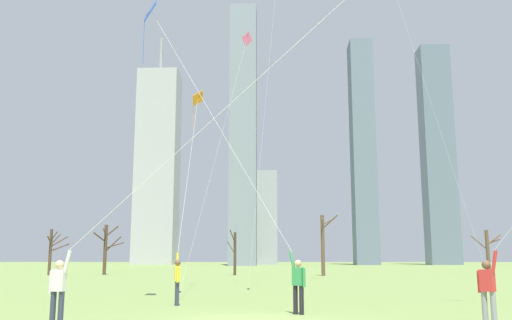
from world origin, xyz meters
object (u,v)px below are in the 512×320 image
(kite_flyer_midfield_center_teal, at_px, (122,226))
(kite_flyer_foreground_right_orange, at_px, (182,234))
(kite_flyer_midfield_right_blue, at_px, (258,209))
(distant_kite_low_near_trees_pink, at_px, (243,57))
(bare_tree_leftmost, at_px, (235,252))
(bare_tree_right_of_center, at_px, (488,251))
(bare_tree_center, at_px, (323,243))
(bare_tree_left_of_center, at_px, (106,247))
(bare_tree_rightmost, at_px, (52,250))

(kite_flyer_midfield_center_teal, height_order, kite_flyer_foreground_right_orange, kite_flyer_midfield_center_teal)
(kite_flyer_midfield_right_blue, distance_m, kite_flyer_foreground_right_orange, 5.24)
(distant_kite_low_near_trees_pink, bearing_deg, kite_flyer_midfield_right_blue, -84.06)
(distant_kite_low_near_trees_pink, distance_m, bare_tree_leftmost, 24.94)
(kite_flyer_foreground_right_orange, bearing_deg, bare_tree_right_of_center, 52.50)
(distant_kite_low_near_trees_pink, bearing_deg, kite_flyer_foreground_right_orange, -99.04)
(bare_tree_leftmost, relative_size, bare_tree_center, 0.76)
(kite_flyer_midfield_right_blue, xyz_separation_m, bare_tree_leftmost, (-3.67, 36.47, -1.04))
(kite_flyer_midfield_right_blue, bearing_deg, kite_flyer_foreground_right_orange, 127.85)
(kite_flyer_midfield_center_teal, xyz_separation_m, bare_tree_left_of_center, (-13.30, 40.99, 0.25))
(bare_tree_left_of_center, bearing_deg, bare_tree_center, -6.37)
(bare_tree_rightmost, bearing_deg, kite_flyer_foreground_right_orange, -59.82)
(kite_flyer_midfield_center_teal, xyz_separation_m, bare_tree_right_of_center, (23.35, 37.99, -0.19))
(bare_tree_center, bearing_deg, kite_flyer_midfield_center_teal, -102.09)
(kite_flyer_midfield_center_teal, xyz_separation_m, kite_flyer_foreground_right_orange, (0.21, 7.83, 0.11))
(distant_kite_low_near_trees_pink, xyz_separation_m, bare_tree_rightmost, (-20.02, 21.05, -11.56))
(bare_tree_right_of_center, bearing_deg, bare_tree_center, 177.73)
(bare_tree_leftmost, bearing_deg, bare_tree_center, -10.65)
(bare_tree_rightmost, bearing_deg, kite_flyer_midfield_center_teal, -65.27)
(bare_tree_leftmost, relative_size, bare_tree_right_of_center, 1.03)
(bare_tree_center, bearing_deg, bare_tree_left_of_center, 173.63)
(bare_tree_center, bearing_deg, kite_flyer_midfield_right_blue, -97.93)
(bare_tree_right_of_center, bearing_deg, bare_tree_rightmost, 178.06)
(kite_flyer_foreground_right_orange, relative_size, bare_tree_leftmost, 2.93)
(bare_tree_rightmost, bearing_deg, bare_tree_right_of_center, -1.94)
(distant_kite_low_near_trees_pink, height_order, bare_tree_rightmost, distant_kite_low_near_trees_pink)
(bare_tree_leftmost, bearing_deg, bare_tree_left_of_center, 176.48)
(kite_flyer_midfield_right_blue, bearing_deg, distant_kite_low_near_trees_pink, 95.94)
(kite_flyer_midfield_right_blue, distance_m, bare_tree_leftmost, 36.67)
(kite_flyer_foreground_right_orange, distance_m, bare_tree_rightmost, 36.51)
(bare_tree_rightmost, bearing_deg, distant_kite_low_near_trees_pink, -46.43)
(kite_flyer_midfield_center_teal, relative_size, distant_kite_low_near_trees_pink, 0.98)
(kite_flyer_foreground_right_orange, relative_size, distant_kite_low_near_trees_pink, 0.80)
(kite_flyer_midfield_center_teal, bearing_deg, kite_flyer_midfield_right_blue, 47.52)
(kite_flyer_midfield_center_teal, bearing_deg, bare_tree_left_of_center, 107.97)
(bare_tree_rightmost, bearing_deg, bare_tree_center, -1.74)
(bare_tree_left_of_center, xyz_separation_m, bare_tree_rightmost, (-4.84, -1.60, -0.28))
(kite_flyer_midfield_center_teal, xyz_separation_m, bare_tree_center, (8.26, 38.59, 0.55))
(distant_kite_low_near_trees_pink, distance_m, bare_tree_center, 23.90)
(kite_flyer_midfield_right_blue, height_order, distant_kite_low_near_trees_pink, distant_kite_low_near_trees_pink)
(kite_flyer_midfield_center_teal, distance_m, bare_tree_center, 39.46)
(distant_kite_low_near_trees_pink, height_order, bare_tree_center, distant_kite_low_near_trees_pink)
(bare_tree_leftmost, distance_m, bare_tree_rightmost, 17.89)
(kite_flyer_midfield_center_teal, bearing_deg, bare_tree_leftmost, 90.38)
(kite_flyer_midfield_center_teal, relative_size, bare_tree_right_of_center, 3.71)
(distant_kite_low_near_trees_pink, height_order, bare_tree_leftmost, distant_kite_low_near_trees_pink)
(bare_tree_left_of_center, bearing_deg, bare_tree_rightmost, -161.71)
(bare_tree_leftmost, xyz_separation_m, bare_tree_center, (8.53, -1.60, 0.84))
(kite_flyer_midfield_right_blue, bearing_deg, bare_tree_rightmost, 121.13)
(bare_tree_leftmost, xyz_separation_m, bare_tree_rightmost, (-17.87, -0.80, 0.26))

